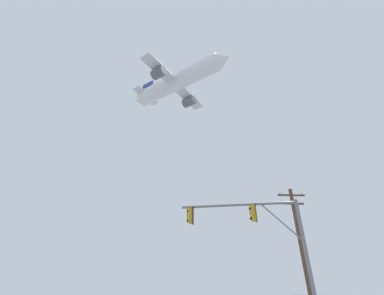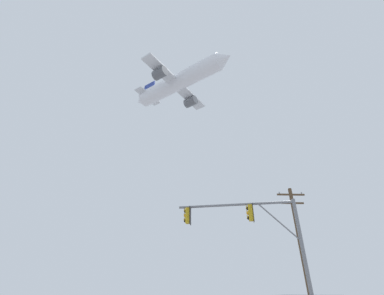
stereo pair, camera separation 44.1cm
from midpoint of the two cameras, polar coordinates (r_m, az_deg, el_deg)
signal_pole_near at (r=16.01m, az=13.12°, el=-16.56°), size 6.62×1.50×6.55m
utility_pole at (r=22.40m, az=21.55°, el=-18.85°), size 2.20×0.28×9.41m
airplane at (r=56.59m, az=-3.35°, el=13.72°), size 20.74×16.73×6.47m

